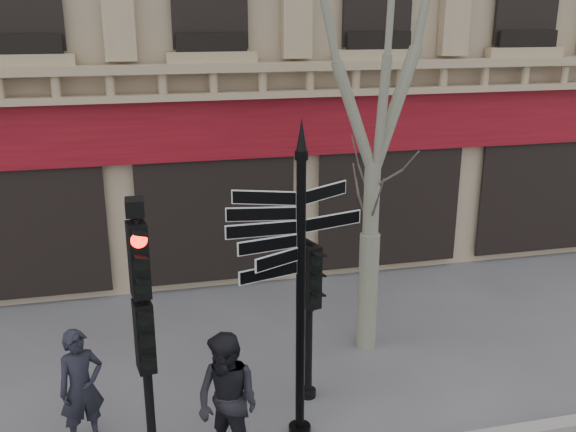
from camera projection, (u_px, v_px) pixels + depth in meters
name	position (u px, v px, depth m)	size (l,w,h in m)	color
ground	(261.00, 414.00, 9.88)	(80.00, 80.00, 0.00)	#555559
fingerpost	(301.00, 234.00, 8.41)	(2.14, 2.14, 4.66)	black
traffic_signal_main	(142.00, 307.00, 7.98)	(0.46, 0.36, 3.81)	black
traffic_signal_secondary	(309.00, 293.00, 9.78)	(0.51, 0.42, 2.61)	black
plane_tree	(379.00, 9.00, 10.10)	(3.19, 3.19, 8.48)	gray
pedestrian_a	(81.00, 388.00, 8.99)	(0.64, 0.42, 1.77)	black
pedestrian_b	(228.00, 402.00, 8.49)	(0.95, 0.74, 1.95)	black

